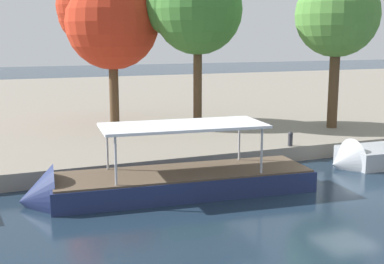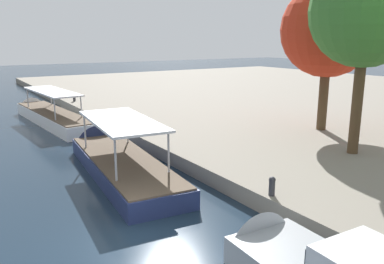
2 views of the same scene
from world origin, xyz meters
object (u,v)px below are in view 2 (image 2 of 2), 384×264
mooring_bollard_0 (74,97)px  mooring_bollard_1 (272,185)px  tour_boat_1 (118,163)px  tree_2 (328,25)px  tour_boat_0 (50,117)px  tree_0 (363,12)px

mooring_bollard_0 → mooring_bollard_1: bearing=-1.0°
tour_boat_1 → tree_2: 17.21m
mooring_bollard_0 → mooring_bollard_1: mooring_bollard_0 is taller
tour_boat_0 → tour_boat_1: (15.39, 0.02, -0.08)m
tour_boat_0 → mooring_bollard_1: (24.15, 3.24, 0.79)m
tour_boat_1 → mooring_bollard_1: (8.75, 3.22, 0.87)m
mooring_bollard_0 → mooring_bollard_1: 29.71m
tour_boat_0 → tree_0: size_ratio=1.41×
tour_boat_0 → mooring_bollard_0: (-5.56, 3.75, 0.82)m
tree_0 → mooring_bollard_1: bearing=-74.0°
tour_boat_0 → tour_boat_1: size_ratio=1.18×
tour_boat_0 → tour_boat_1: 15.40m
tour_boat_1 → mooring_bollard_0: 21.30m
tour_boat_0 → tree_2: (16.60, 15.36, 7.62)m
tour_boat_0 → mooring_bollard_1: tour_boat_0 is taller
tour_boat_1 → tree_2: (1.21, 15.34, 7.70)m
mooring_bollard_0 → tree_0: size_ratio=0.08×
tour_boat_0 → mooring_bollard_0: bearing=-38.3°
tour_boat_1 → tree_0: tree_0 is taller
tree_0 → tree_2: bearing=144.7°
tree_0 → tree_2: 6.28m
tree_0 → tour_boat_0: bearing=-151.6°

